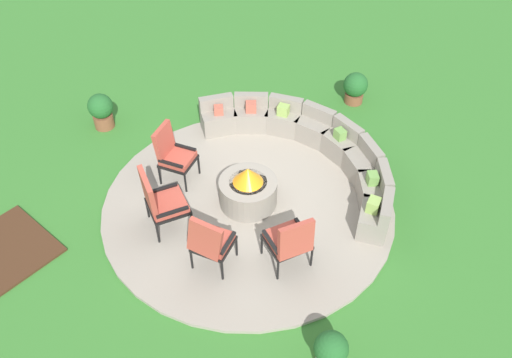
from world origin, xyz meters
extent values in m
plane|color=#387A2D|center=(0.00, 0.00, 0.00)|extent=(24.00, 24.00, 0.00)
cylinder|color=#9E9384|center=(0.00, 0.00, 0.03)|extent=(4.88, 4.88, 0.06)
cube|color=#472B19|center=(-2.20, -3.24, 0.02)|extent=(1.43, 1.34, 0.04)
cylinder|color=gray|center=(0.00, 0.00, 0.30)|extent=(0.96, 0.96, 0.47)
cylinder|color=black|center=(0.00, 0.00, 0.50)|extent=(0.63, 0.63, 0.06)
cone|color=orange|center=(0.00, 0.00, 0.67)|extent=(0.50, 0.50, 0.28)
cube|color=gray|center=(1.89, 0.84, 0.27)|extent=(0.67, 0.78, 0.42)
cube|color=gray|center=(2.03, 0.90, 0.61)|extent=(0.41, 0.66, 0.26)
cube|color=gray|center=(1.55, 1.37, 0.27)|extent=(0.77, 0.78, 0.42)
cube|color=gray|center=(1.66, 1.47, 0.61)|extent=(0.55, 0.59, 0.26)
cube|color=gray|center=(1.06, 1.78, 0.27)|extent=(0.79, 0.72, 0.42)
cube|color=gray|center=(1.14, 1.90, 0.61)|extent=(0.64, 0.47, 0.26)
cube|color=gray|center=(0.47, 2.02, 0.27)|extent=(0.74, 0.59, 0.42)
cube|color=gray|center=(0.51, 2.16, 0.61)|extent=(0.67, 0.30, 0.26)
cube|color=gray|center=(-0.16, 2.06, 0.27)|extent=(0.68, 0.50, 0.42)
cube|color=gray|center=(-0.17, 2.21, 0.61)|extent=(0.66, 0.21, 0.26)
cube|color=gray|center=(-0.78, 1.92, 0.27)|extent=(0.77, 0.66, 0.42)
cube|color=gray|center=(-0.83, 2.05, 0.61)|extent=(0.66, 0.39, 0.26)
cube|color=gray|center=(-1.32, 1.59, 0.27)|extent=(0.79, 0.76, 0.42)
cube|color=gray|center=(-1.41, 1.71, 0.61)|extent=(0.60, 0.54, 0.26)
cube|color=gray|center=(-1.74, 1.12, 0.27)|extent=(0.73, 0.79, 0.42)
cube|color=gray|center=(-1.86, 1.20, 0.61)|extent=(0.49, 0.63, 0.26)
cube|color=#93B756|center=(1.85, 0.82, 0.59)|extent=(0.23, 0.25, 0.21)
cube|color=#BC5B47|center=(-1.70, 1.09, 0.57)|extent=(0.23, 0.23, 0.17)
cube|color=#93B756|center=(-0.76, 1.87, 0.58)|extent=(0.25, 0.23, 0.20)
cube|color=#70A34C|center=(0.46, 1.97, 0.58)|extent=(0.23, 0.22, 0.19)
cube|color=#BC5B47|center=(-1.29, 1.56, 0.58)|extent=(0.26, 0.26, 0.20)
cube|color=#70A34C|center=(1.51, 1.34, 0.58)|extent=(0.25, 0.25, 0.19)
cylinder|color=black|center=(-1.14, -0.02, 0.25)|extent=(0.04, 0.04, 0.38)
cylinder|color=black|center=(-0.98, -0.50, 0.25)|extent=(0.04, 0.04, 0.38)
cylinder|color=black|center=(-1.61, -0.18, 0.25)|extent=(0.04, 0.04, 0.38)
cylinder|color=black|center=(-1.45, -0.66, 0.25)|extent=(0.04, 0.04, 0.38)
cube|color=black|center=(-1.30, -0.34, 0.47)|extent=(0.68, 0.68, 0.05)
cube|color=#B24738|center=(-1.30, -0.34, 0.54)|extent=(0.63, 0.62, 0.09)
cube|color=#B24738|center=(-1.51, -0.41, 0.80)|extent=(0.27, 0.52, 0.64)
cube|color=black|center=(-1.37, -0.11, 0.60)|extent=(0.45, 0.19, 0.04)
cube|color=black|center=(-1.22, -0.57, 0.60)|extent=(0.45, 0.19, 0.04)
cylinder|color=black|center=(-0.78, -0.81, 0.25)|extent=(0.04, 0.04, 0.38)
cylinder|color=black|center=(-0.25, -1.05, 0.25)|extent=(0.04, 0.04, 0.38)
cylinder|color=black|center=(-1.01, -1.31, 0.25)|extent=(0.04, 0.04, 0.38)
cylinder|color=black|center=(-0.48, -1.56, 0.25)|extent=(0.04, 0.04, 0.38)
cube|color=black|center=(-0.63, -1.18, 0.47)|extent=(0.81, 0.80, 0.05)
cube|color=#B24738|center=(-0.63, -1.18, 0.54)|extent=(0.75, 0.74, 0.09)
cube|color=#B24738|center=(-0.74, -1.42, 0.85)|extent=(0.60, 0.38, 0.78)
cube|color=black|center=(-0.88, -1.06, 0.60)|extent=(0.26, 0.48, 0.04)
cube|color=black|center=(-0.37, -1.30, 0.60)|extent=(0.26, 0.48, 0.04)
cylinder|color=black|center=(0.13, -1.11, 0.25)|extent=(0.04, 0.04, 0.38)
cylinder|color=black|center=(0.61, -0.96, 0.25)|extent=(0.04, 0.04, 0.38)
cylinder|color=black|center=(0.27, -1.57, 0.25)|extent=(0.04, 0.04, 0.38)
cylinder|color=black|center=(0.75, -1.42, 0.25)|extent=(0.04, 0.04, 0.38)
cube|color=black|center=(0.44, -1.26, 0.47)|extent=(0.67, 0.66, 0.05)
cube|color=#B24738|center=(0.44, -1.26, 0.54)|extent=(0.62, 0.60, 0.09)
cube|color=#B24738|center=(0.51, -1.47, 0.80)|extent=(0.57, 0.27, 0.69)
cube|color=black|center=(0.21, -1.34, 0.60)|extent=(0.18, 0.44, 0.04)
cube|color=black|center=(0.67, -1.19, 0.60)|extent=(0.18, 0.44, 0.04)
cylinder|color=black|center=(0.87, -0.69, 0.25)|extent=(0.04, 0.04, 0.38)
cylinder|color=black|center=(1.10, -0.17, 0.25)|extent=(0.04, 0.04, 0.38)
cylinder|color=black|center=(1.36, -0.90, 0.25)|extent=(0.04, 0.04, 0.38)
cylinder|color=black|center=(1.58, -0.38, 0.25)|extent=(0.04, 0.04, 0.38)
cube|color=black|center=(1.23, -0.53, 0.47)|extent=(0.75, 0.77, 0.05)
cube|color=#B24738|center=(1.23, -0.53, 0.54)|extent=(0.69, 0.71, 0.09)
cube|color=#B24738|center=(1.45, -0.63, 0.77)|extent=(0.34, 0.58, 0.58)
cube|color=black|center=(1.12, -0.78, 0.60)|extent=(0.46, 0.24, 0.04)
cube|color=black|center=(1.34, -0.29, 0.60)|extent=(0.46, 0.24, 0.04)
cylinder|color=brown|center=(-0.32, 3.73, 0.11)|extent=(0.38, 0.38, 0.21)
sphere|color=#236028|center=(-0.32, 3.73, 0.42)|extent=(0.51, 0.51, 0.51)
sphere|color=#236028|center=(2.67, -1.49, 0.43)|extent=(0.44, 0.44, 0.44)
sphere|color=yellow|center=(2.72, -1.49, 0.51)|extent=(0.16, 0.16, 0.16)
cylinder|color=brown|center=(-3.61, -0.23, 0.14)|extent=(0.39, 0.39, 0.28)
sphere|color=#236028|center=(-3.61, -0.23, 0.49)|extent=(0.49, 0.49, 0.49)
sphere|color=yellow|center=(-3.56, -0.23, 0.58)|extent=(0.17, 0.17, 0.17)
camera|label=1|loc=(4.06, -4.52, 6.29)|focal=36.19mm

